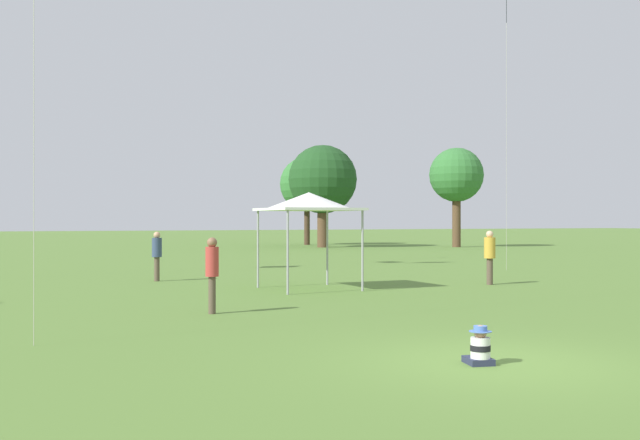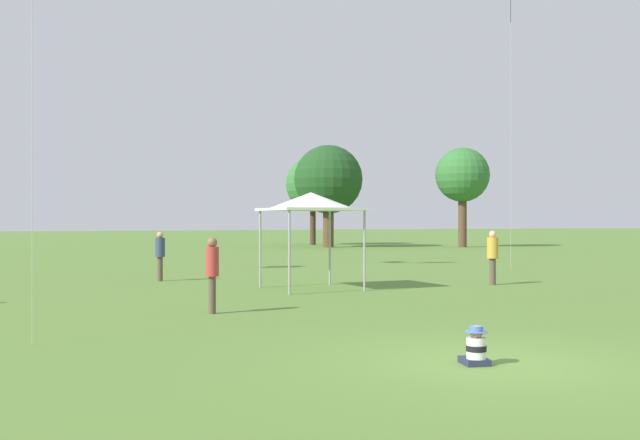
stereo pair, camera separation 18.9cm
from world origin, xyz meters
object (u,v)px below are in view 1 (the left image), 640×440
(seated_toddler, at_px, (480,348))
(person_standing_1, at_px, (212,267))
(person_standing_0, at_px, (157,252))
(distant_tree_1, at_px, (456,176))
(person_standing_2, at_px, (490,253))
(distant_tree_2, at_px, (307,184))
(distant_tree_0, at_px, (323,180))
(canopy_tent, at_px, (309,202))

(seated_toddler, bearing_deg, person_standing_1, 118.48)
(seated_toddler, xyz_separation_m, person_standing_1, (-2.13, 7.64, 0.83))
(person_standing_0, relative_size, distant_tree_1, 0.22)
(person_standing_2, relative_size, distant_tree_2, 0.23)
(person_standing_0, xyz_separation_m, distant_tree_0, (18.85, 28.47, 4.39))
(person_standing_1, relative_size, distant_tree_2, 0.23)
(distant_tree_0, relative_size, distant_tree_1, 1.02)
(distant_tree_0, distance_m, distant_tree_1, 10.98)
(person_standing_2, height_order, distant_tree_1, distant_tree_1)
(seated_toddler, height_order, person_standing_2, person_standing_2)
(seated_toddler, height_order, canopy_tent, canopy_tent)
(seated_toddler, distance_m, distant_tree_2, 55.64)
(canopy_tent, xyz_separation_m, distant_tree_0, (15.03, 33.59, 2.68))
(person_standing_1, bearing_deg, distant_tree_2, -173.88)
(seated_toddler, relative_size, distant_tree_1, 0.07)
(distant_tree_1, bearing_deg, distant_tree_0, 160.00)
(seated_toddler, relative_size, person_standing_0, 0.34)
(seated_toddler, bearing_deg, canopy_tent, 92.36)
(seated_toddler, relative_size, canopy_tent, 0.20)
(person_standing_2, bearing_deg, distant_tree_0, 163.40)
(canopy_tent, relative_size, distant_tree_0, 0.37)
(person_standing_1, distance_m, person_standing_2, 11.50)
(distant_tree_1, bearing_deg, person_standing_0, -139.72)
(distant_tree_1, distance_m, distant_tree_2, 13.52)
(distant_tree_1, bearing_deg, person_standing_1, -130.68)
(seated_toddler, distance_m, distant_tree_0, 49.49)
(seated_toddler, distance_m, person_standing_0, 17.67)
(seated_toddler, relative_size, person_standing_2, 0.33)
(person_standing_1, height_order, distant_tree_2, distant_tree_2)
(person_standing_0, height_order, distant_tree_2, distant_tree_2)
(seated_toddler, relative_size, distant_tree_2, 0.08)
(distant_tree_0, height_order, distant_tree_1, distant_tree_0)
(person_standing_2, bearing_deg, distant_tree_1, 145.78)
(seated_toddler, relative_size, distant_tree_0, 0.07)
(person_standing_2, relative_size, distant_tree_0, 0.22)
(seated_toddler, xyz_separation_m, canopy_tent, (2.32, 12.47, 2.51))
(person_standing_2, distance_m, canopy_tent, 6.60)
(person_standing_1, height_order, distant_tree_1, distant_tree_1)
(distant_tree_0, bearing_deg, person_standing_2, -104.18)
(person_standing_2, distance_m, distant_tree_2, 41.98)
(person_standing_2, xyz_separation_m, distant_tree_2, (9.85, 40.58, 4.30))
(distant_tree_1, xyz_separation_m, distant_tree_2, (-9.16, 9.93, -0.43))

